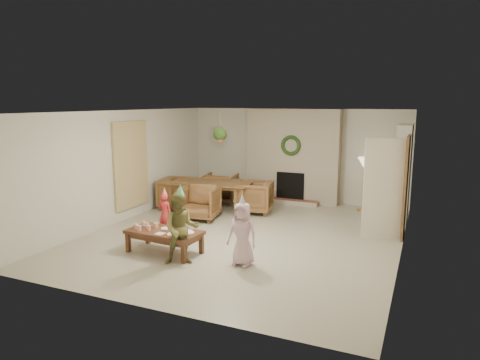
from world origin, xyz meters
The scene contains 56 objects.
floor centered at (0.00, 0.00, 0.00)m, with size 7.00×7.00×0.00m, color #B7B29E.
ceiling centered at (0.00, 0.00, 2.50)m, with size 7.00×7.00×0.00m, color white.
wall_back centered at (0.00, 3.50, 1.25)m, with size 7.00×7.00×0.00m, color silver.
wall_front centered at (0.00, -3.50, 1.25)m, with size 7.00×7.00×0.00m, color silver.
wall_left centered at (-3.00, 0.00, 1.25)m, with size 7.00×7.00×0.00m, color silver.
wall_right centered at (3.00, 0.00, 1.25)m, with size 7.00×7.00×0.00m, color silver.
fireplace_mass centered at (0.00, 3.30, 1.25)m, with size 2.50×0.40×2.50m, color #502A15.
fireplace_hearth centered at (0.00, 2.95, 0.06)m, with size 1.60×0.30×0.12m, color maroon.
fireplace_firebox centered at (0.00, 3.12, 0.45)m, with size 0.75×0.12×0.75m, color black.
fireplace_wreath centered at (0.00, 3.07, 1.55)m, with size 0.54×0.54×0.10m, color #1E4018.
floor_lamp_base centered at (1.90, 3.00, 0.01)m, with size 0.25×0.25×0.03m, color gold.
floor_lamp_post centered at (1.90, 3.00, 0.62)m, with size 0.03×0.03×1.20m, color gold.
floor_lamp_shade centered at (1.90, 3.00, 1.20)m, with size 0.32×0.32×0.27m, color beige.
bookshelf_carcass centered at (2.84, 2.30, 1.10)m, with size 0.30×1.00×2.20m, color white.
bookshelf_shelf_a centered at (2.82, 2.30, 0.45)m, with size 0.30×0.92×0.03m, color white.
bookshelf_shelf_b centered at (2.82, 2.30, 0.85)m, with size 0.30×0.92×0.03m, color white.
bookshelf_shelf_c centered at (2.82, 2.30, 1.25)m, with size 0.30×0.92×0.03m, color white.
bookshelf_shelf_d centered at (2.82, 2.30, 1.65)m, with size 0.30×0.92×0.03m, color white.
books_row_lower centered at (2.80, 2.15, 0.59)m, with size 0.20×0.40×0.24m, color #A2291D.
books_row_mid centered at (2.80, 2.35, 0.99)m, with size 0.20×0.44×0.24m, color #294896.
books_row_upper centered at (2.80, 2.20, 1.38)m, with size 0.20×0.36×0.22m, color #B89227.
door_frame centered at (2.96, 1.20, 1.02)m, with size 0.05×0.86×2.04m, color brown.
door_leaf centered at (2.58, 0.82, 1.00)m, with size 0.05×0.80×2.00m, color beige.
curtain_panel centered at (-2.96, 0.20, 1.25)m, with size 0.06×1.20×2.00m, color beige.
dining_table centered at (-1.59, 1.55, 0.35)m, with size 2.01×1.12×0.71m, color brown.
dining_chair_near centered at (-1.44, 0.68, 0.39)m, with size 0.83×0.86×0.78m, color brown.
dining_chair_far centered at (-1.74, 2.42, 0.39)m, with size 0.83×0.86×0.78m, color brown.
dining_chair_left centered at (-2.46, 1.40, 0.39)m, with size 0.83×0.86×0.78m, color brown.
dining_chair_right centered at (-0.51, 1.74, 0.39)m, with size 0.83×0.86×0.78m, color brown.
hanging_plant_cord centered at (-1.30, 1.50, 2.15)m, with size 0.01×0.01×0.70m, color tan.
hanging_plant_pot centered at (-1.30, 1.50, 1.80)m, with size 0.16×0.16×0.12m, color #9D5332.
hanging_plant_foliage centered at (-1.30, 1.50, 1.92)m, with size 0.32×0.32×0.32m, color #254416.
coffee_table_top centered at (-0.92, -1.58, 0.38)m, with size 1.34×0.67×0.06m, color #53301B.
coffee_table_apron centered at (-0.92, -1.58, 0.31)m, with size 1.24×0.57×0.08m, color #53301B.
coffee_leg_fl centered at (-1.55, -1.81, 0.18)m, with size 0.07×0.07×0.35m, color #53301B.
coffee_leg_fr centered at (-0.34, -1.90, 0.18)m, with size 0.07×0.07×0.35m, color #53301B.
coffee_leg_bl centered at (-1.51, -1.26, 0.18)m, with size 0.07×0.07×0.35m, color #53301B.
coffee_leg_br centered at (-0.29, -1.36, 0.18)m, with size 0.07×0.07×0.35m, color #53301B.
cup_a centered at (-1.45, -1.70, 0.46)m, with size 0.07×0.07×0.09m, color white.
cup_b centered at (-1.43, -1.49, 0.46)m, with size 0.07×0.07×0.09m, color white.
cup_c centered at (-1.33, -1.76, 0.46)m, with size 0.07×0.07×0.09m, color white.
cup_d centered at (-1.31, -1.55, 0.46)m, with size 0.07×0.07×0.09m, color white.
cup_e centered at (-1.18, -1.69, 0.46)m, with size 0.07×0.07×0.09m, color white.
cup_f centered at (-1.16, -1.48, 0.46)m, with size 0.07×0.07×0.09m, color white.
plate_a centered at (-0.96, -1.45, 0.42)m, with size 0.19×0.19×0.01m, color white.
plate_b centered at (-0.67, -1.71, 0.42)m, with size 0.19×0.19×0.01m, color white.
plate_c centered at (-0.45, -1.52, 0.42)m, with size 0.19×0.19×0.01m, color white.
food_scoop centered at (-0.67, -1.71, 0.46)m, with size 0.07×0.07×0.07m, color tan.
napkin_left centered at (-0.89, -1.77, 0.42)m, with size 0.16×0.16×0.01m, color beige.
napkin_right centered at (-0.55, -1.42, 0.42)m, with size 0.16×0.16×0.01m, color beige.
child_red centered at (-1.51, -0.66, 0.44)m, with size 0.32×0.21×0.87m, color red.
party_hat_red centered at (-1.51, -0.66, 0.91)m, with size 0.12×0.12×0.16m, color gold.
child_plaid centered at (-0.36, -1.92, 0.61)m, with size 0.59×0.46×1.22m, color #9B5F2A.
party_hat_plaid centered at (-0.36, -1.92, 1.27)m, with size 0.14×0.14×0.20m, color #53C37C.
child_pink centered at (0.59, -1.55, 0.53)m, with size 0.52×0.34×1.07m, color beige.
party_hat_pink centered at (0.59, -1.55, 1.11)m, with size 0.14×0.14×0.19m, color silver.
Camera 1 is at (3.31, -7.93, 2.70)m, focal length 32.60 mm.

